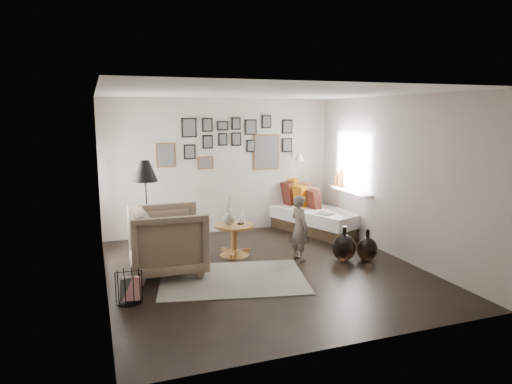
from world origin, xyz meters
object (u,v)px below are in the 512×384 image
object	(u,v)px
demijohn_small	(367,249)
child	(300,228)
floor_lamp	(145,175)
pedestal_table	(234,241)
daybed	(311,214)
armchair	(168,240)
magazine_basket	(129,287)
demijohn_large	(344,248)
vase	(229,216)

from	to	relation	value
demijohn_small	child	size ratio (longest dim) A/B	0.49
floor_lamp	pedestal_table	bearing A→B (deg)	-2.85
daybed	armchair	xyz separation A→B (m)	(-3.10, -1.53, 0.17)
pedestal_table	armchair	size ratio (longest dim) A/B	0.61
magazine_basket	child	world-z (taller)	child
armchair	demijohn_small	xyz separation A→B (m)	(3.05, -0.53, -0.30)
demijohn_large	demijohn_small	distance (m)	0.37
daybed	magazine_basket	distance (m)	4.46
pedestal_table	floor_lamp	bearing A→B (deg)	177.15
armchair	child	size ratio (longest dim) A/B	1.02
daybed	child	xyz separation A→B (m)	(-1.04, -1.66, 0.20)
daybed	child	world-z (taller)	child
vase	magazine_basket	bearing A→B (deg)	-140.62
vase	daybed	xyz separation A→B (m)	(2.02, 1.03, -0.34)
floor_lamp	child	distance (m)	2.53
demijohn_small	demijohn_large	bearing A→B (deg)	161.08
pedestal_table	floor_lamp	distance (m)	1.81
demijohn_small	magazine_basket	bearing A→B (deg)	-174.10
magazine_basket	child	size ratio (longest dim) A/B	0.38
daybed	demijohn_large	world-z (taller)	daybed
pedestal_table	daybed	size ratio (longest dim) A/B	0.30
demijohn_small	child	world-z (taller)	child
armchair	magazine_basket	bearing A→B (deg)	147.10
vase	demijohn_large	world-z (taller)	vase
floor_lamp	vase	bearing A→B (deg)	-2.15
vase	demijohn_small	bearing A→B (deg)	-27.46
demijohn_small	child	xyz separation A→B (m)	(-1.00, 0.40, 0.33)
vase	child	world-z (taller)	child
demijohn_large	armchair	bearing A→B (deg)	171.38
pedestal_table	demijohn_large	bearing A→B (deg)	-29.85
pedestal_table	child	xyz separation A→B (m)	(0.90, -0.60, 0.29)
demijohn_large	pedestal_table	bearing A→B (deg)	150.15
daybed	child	bearing A→B (deg)	-142.96
daybed	magazine_basket	xyz separation A→B (m)	(-3.73, -2.44, -0.13)
pedestal_table	armchair	xyz separation A→B (m)	(-1.16, -0.48, 0.25)
daybed	armchair	distance (m)	3.46
armchair	vase	bearing A→B (deg)	-63.31
armchair	child	bearing A→B (deg)	-91.51
armchair	demijohn_small	bearing A→B (deg)	-97.85
daybed	demijohn_small	world-z (taller)	daybed
pedestal_table	magazine_basket	bearing A→B (deg)	-142.30
pedestal_table	magazine_basket	size ratio (longest dim) A/B	1.67
armchair	child	world-z (taller)	child
armchair	child	distance (m)	2.06
vase	demijohn_small	world-z (taller)	vase
floor_lamp	demijohn_small	world-z (taller)	floor_lamp
vase	magazine_basket	size ratio (longest dim) A/B	1.19
demijohn_large	vase	bearing A→B (deg)	150.84
pedestal_table	armchair	bearing A→B (deg)	-157.67
demijohn_large	demijohn_small	bearing A→B (deg)	-18.92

